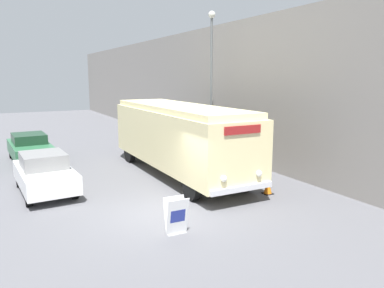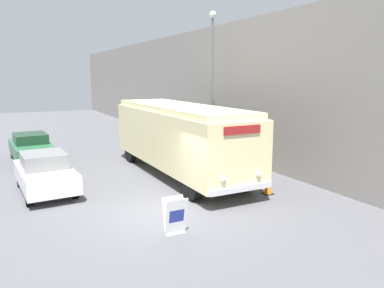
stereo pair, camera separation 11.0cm
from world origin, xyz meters
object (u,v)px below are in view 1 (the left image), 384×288
at_px(vintage_bus, 179,135).
at_px(sign_board, 176,216).
at_px(parked_car_near, 45,173).
at_px(parked_car_mid, 30,147).
at_px(streetlamp, 211,67).
at_px(traffic_cone, 268,186).

xyz_separation_m(vintage_bus, sign_board, (-2.91, -5.84, -1.30)).
distance_m(parked_car_near, parked_car_mid, 6.04).
xyz_separation_m(sign_board, parked_car_near, (-2.80, 5.82, 0.25)).
bearing_deg(streetlamp, traffic_cone, -101.20).
bearing_deg(parked_car_mid, parked_car_near, -92.75).
relative_size(streetlamp, parked_car_mid, 1.75).
height_order(streetlamp, parked_car_near, streetlamp).
distance_m(parked_car_near, traffic_cone, 8.54).
distance_m(parked_car_mid, traffic_cone, 12.64).
relative_size(vintage_bus, sign_board, 9.37).
relative_size(vintage_bus, streetlamp, 1.29).
bearing_deg(parked_car_mid, vintage_bus, -49.34).
bearing_deg(sign_board, parked_car_mid, 103.36).
distance_m(sign_board, streetlamp, 10.90).
height_order(sign_board, parked_car_mid, parked_car_mid).
distance_m(vintage_bus, streetlamp, 4.82).
distance_m(streetlamp, parked_car_near, 9.88).
bearing_deg(parked_car_near, parked_car_mid, 87.20).
height_order(vintage_bus, parked_car_near, vintage_bus).
relative_size(parked_car_mid, traffic_cone, 7.39).
bearing_deg(sign_board, parked_car_near, 115.68).
distance_m(vintage_bus, parked_car_near, 5.80).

